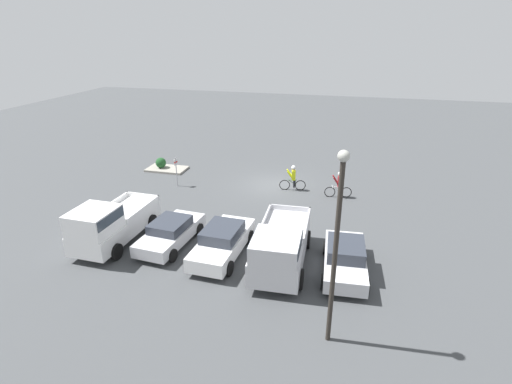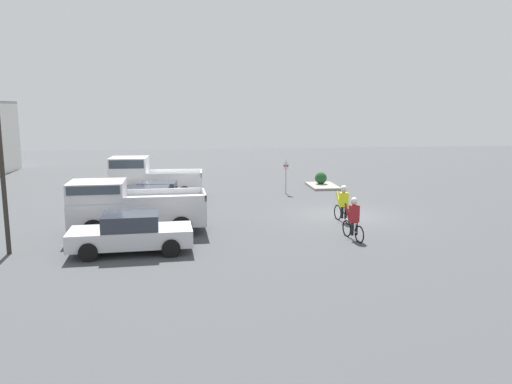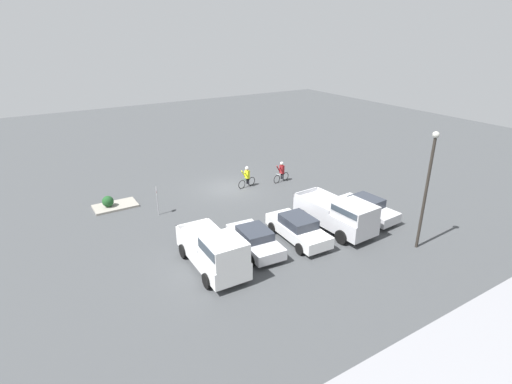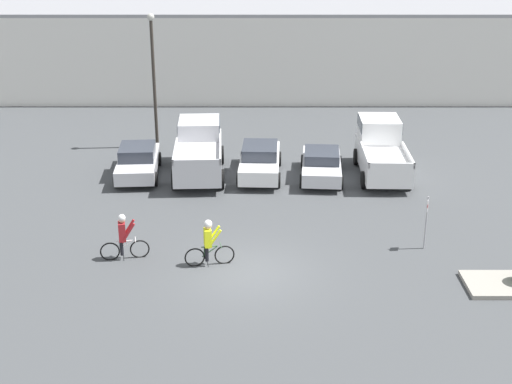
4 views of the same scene
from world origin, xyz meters
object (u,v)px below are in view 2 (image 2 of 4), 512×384
pickup_truck_0 (129,206)px  cyclist_0 (343,203)px  sedan_2 (158,194)px  fire_lane_sign (286,174)px  sedan_0 (131,233)px  sedan_1 (147,203)px  shrub (321,178)px  pickup_truck_1 (147,177)px  lamppost (0,142)px  cyclist_1 (354,218)px

pickup_truck_0 → cyclist_0: pickup_truck_0 is taller
sedan_2 → fire_lane_sign: 7.99m
sedan_0 → fire_lane_sign: 13.82m
sedan_0 → sedan_1: sedan_1 is taller
cyclist_0 → shrub: (10.32, -1.52, -0.35)m
pickup_truck_1 → shrub: size_ratio=6.73×
sedan_2 → shrub: size_ratio=5.61×
pickup_truck_0 → lamppost: (-2.47, 3.89, 2.82)m
cyclist_0 → cyclist_1: 3.03m
pickup_truck_1 → fire_lane_sign: size_ratio=2.58×
fire_lane_sign → cyclist_0: bearing=-170.5°
pickup_truck_0 → sedan_2: (5.62, -0.74, -0.49)m
cyclist_0 → shrub: bearing=-8.4°
cyclist_0 → sedan_2: bearing=62.0°
sedan_1 → fire_lane_sign: (5.90, -7.66, 0.48)m
sedan_1 → cyclist_1: bearing=-119.5°
pickup_truck_0 → fire_lane_sign: bearing=-42.9°
cyclist_0 → cyclist_1: cyclist_1 is taller
pickup_truck_0 → sedan_1: pickup_truck_0 is taller
pickup_truck_0 → lamppost: 5.40m
pickup_truck_0 → cyclist_1: (-1.97, -8.90, -0.29)m
sedan_2 → pickup_truck_0: bearing=172.5°
pickup_truck_1 → cyclist_1: bearing=-139.2°
sedan_1 → cyclist_0: (-1.79, -8.94, 0.14)m
sedan_0 → shrub: bearing=-36.5°
sedan_0 → lamppost: (0.31, 4.33, 3.26)m
sedan_0 → cyclist_1: size_ratio=2.59×
pickup_truck_1 → cyclist_1: 13.74m
shrub → pickup_truck_0: bearing=136.2°
sedan_2 → shrub: (5.73, -10.16, -0.13)m
pickup_truck_1 → fire_lane_sign: (0.28, -8.15, 0.04)m
pickup_truck_0 → cyclist_0: (1.03, -9.38, -0.27)m
pickup_truck_0 → lamppost: bearing=122.5°
sedan_1 → sedan_2: size_ratio=1.07×
pickup_truck_0 → pickup_truck_1: 8.43m
cyclist_0 → lamppost: (-3.50, 13.26, 3.09)m
pickup_truck_0 → sedan_2: pickup_truck_0 is taller
sedan_1 → sedan_2: 2.82m
pickup_truck_0 → shrub: bearing=-43.8°
sedan_0 → sedan_1: size_ratio=0.95×
cyclist_1 → sedan_0: bearing=95.5°
sedan_0 → pickup_truck_0: (2.78, 0.44, 0.44)m
cyclist_1 → shrub: bearing=-8.5°
pickup_truck_1 → cyclist_0: size_ratio=3.04×
sedan_1 → pickup_truck_1: (5.61, 0.49, 0.44)m
shrub → cyclist_0: bearing=171.6°
sedan_2 → lamppost: size_ratio=0.64×
cyclist_0 → sedan_0: bearing=113.1°
cyclist_1 → sedan_2: bearing=47.1°
sedan_0 → lamppost: lamppost is taller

